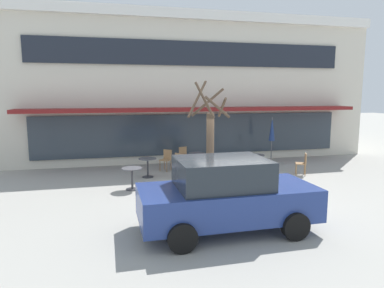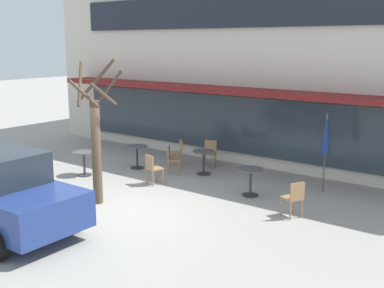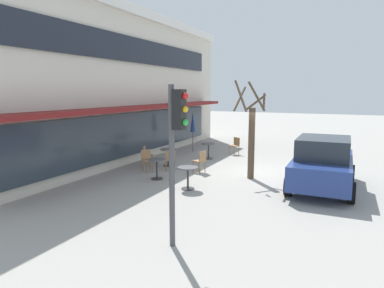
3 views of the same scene
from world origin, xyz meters
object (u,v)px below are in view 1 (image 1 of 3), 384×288
Objects in this scene: cafe_table_streetside at (197,159)px; cafe_chair_3 at (303,162)px; cafe_chair_1 at (184,155)px; cafe_table_mid_patio at (148,164)px; patio_umbrella_green_folded at (272,129)px; cafe_chair_4 at (166,158)px; cafe_table_by_tree at (132,175)px; street_tree at (210,146)px; cafe_table_near_wall at (256,161)px; parked_sedan at (226,195)px; cafe_chair_2 at (181,162)px; cafe_chair_0 at (195,168)px.

cafe_chair_3 reaches higher than cafe_table_streetside.
cafe_chair_1 reaches higher than cafe_table_streetside.
cafe_table_mid_patio is 2.41m from cafe_chair_1.
patio_umbrella_green_folded reaches higher than cafe_chair_4.
patio_umbrella_green_folded is 2.47× the size of cafe_chair_4.
cafe_table_streetside is 0.95m from cafe_chair_1.
cafe_chair_3 reaches higher than cafe_table_by_tree.
cafe_table_mid_patio is 0.21× the size of street_tree.
cafe_table_near_wall is at bearing -34.96° from cafe_chair_1.
street_tree is (0.35, 2.57, 0.78)m from parked_sedan.
cafe_chair_3 is (4.31, -2.67, 0.00)m from cafe_chair_1.
street_tree is (-2.84, -2.88, 1.15)m from cafe_table_near_wall.
cafe_chair_4 is (1.61, 2.65, 0.01)m from cafe_table_by_tree.
cafe_chair_2 is at bearing -62.61° from cafe_chair_4.
cafe_chair_3 is at bearing 43.55° from parked_sedan.
cafe_table_by_tree is (-2.89, -2.35, 0.00)m from cafe_table_streetside.
cafe_table_near_wall is 3.23m from cafe_chair_1.
patio_umbrella_green_folded is (5.89, 1.25, 1.11)m from cafe_table_mid_patio.
cafe_table_mid_patio is at bearing 66.61° from cafe_table_by_tree.
cafe_table_streetside is 2.30m from cafe_table_mid_patio.
patio_umbrella_green_folded is 4.96m from cafe_chair_0.
cafe_table_by_tree is 2.99m from street_tree.
cafe_table_near_wall is at bearing -7.82° from cafe_chair_2.
cafe_chair_3 is at bearing -31.79° from cafe_chair_1.
cafe_chair_1 and cafe_chair_2 have the same top height.
cafe_chair_4 reaches higher than cafe_table_near_wall.
cafe_chair_1 is (1.81, 1.60, 0.01)m from cafe_table_mid_patio.
street_tree is at bearing -134.32° from patio_umbrella_green_folded.
parked_sedan reaches higher than cafe_table_streetside.
parked_sedan is at bearing -94.31° from cafe_chair_1.
cafe_table_streetside is 0.85× the size of cafe_chair_1.
cafe_chair_2 is at bearing 172.18° from cafe_table_near_wall.
cafe_chair_1 is (-4.08, 0.34, -1.10)m from patio_umbrella_green_folded.
street_tree is (0.26, -3.30, 1.14)m from cafe_chair_2.
parked_sedan is at bearing -90.93° from cafe_chair_2.
cafe_chair_2 is at bearing 94.44° from street_tree.
cafe_chair_2 is (-4.54, -1.08, -1.10)m from patio_umbrella_green_folded.
parked_sedan reaches higher than cafe_chair_3.
cafe_table_near_wall is at bearing 153.72° from cafe_chair_3.
cafe_chair_1 reaches higher than cafe_table_near_wall.
cafe_table_streetside is 0.21× the size of street_tree.
parked_sedan is at bearing -136.45° from cafe_chair_3.
cafe_table_near_wall is 0.21× the size of street_tree.
parked_sedan is (-4.63, -6.95, -0.75)m from patio_umbrella_green_folded.
parked_sedan is at bearing -77.58° from cafe_table_mid_patio.
cafe_chair_3 is 6.72m from parked_sedan.
cafe_chair_2 and cafe_chair_4 have the same top height.
cafe_chair_1 is 1.00× the size of cafe_chair_3.
parked_sedan is (1.96, -4.07, 0.36)m from cafe_table_by_tree.
cafe_chair_4 is (-0.44, 0.85, 0.00)m from cafe_chair_2.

